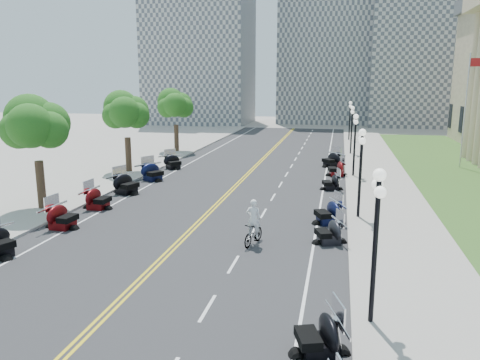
# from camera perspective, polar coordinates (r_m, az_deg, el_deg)

# --- Properties ---
(ground) EXTENTS (160.00, 160.00, 0.00)m
(ground) POSITION_cam_1_polar(r_m,az_deg,el_deg) (24.63, -6.04, -6.17)
(ground) COLOR gray
(road) EXTENTS (16.00, 90.00, 0.01)m
(road) POSITION_cam_1_polar(r_m,az_deg,el_deg) (33.93, -0.83, -1.03)
(road) COLOR #333335
(road) RESTS_ON ground
(centerline_yellow_a) EXTENTS (0.12, 90.00, 0.00)m
(centerline_yellow_a) POSITION_cam_1_polar(r_m,az_deg,el_deg) (33.95, -1.03, -1.01)
(centerline_yellow_a) COLOR yellow
(centerline_yellow_a) RESTS_ON road
(centerline_yellow_b) EXTENTS (0.12, 90.00, 0.00)m
(centerline_yellow_b) POSITION_cam_1_polar(r_m,az_deg,el_deg) (33.90, -0.63, -1.03)
(centerline_yellow_b) COLOR yellow
(centerline_yellow_b) RESTS_ON road
(edge_line_north) EXTENTS (0.12, 90.00, 0.00)m
(edge_line_north) POSITION_cam_1_polar(r_m,az_deg,el_deg) (33.13, 10.03, -1.52)
(edge_line_north) COLOR white
(edge_line_north) RESTS_ON road
(edge_line_south) EXTENTS (0.12, 90.00, 0.00)m
(edge_line_south) POSITION_cam_1_polar(r_m,az_deg,el_deg) (35.87, -10.85, -0.52)
(edge_line_south) COLOR white
(edge_line_south) RESTS_ON road
(lane_dash_4) EXTENTS (0.12, 2.00, 0.00)m
(lane_dash_4) POSITION_cam_1_polar(r_m,az_deg,el_deg) (16.68, -3.98, -15.30)
(lane_dash_4) COLOR white
(lane_dash_4) RESTS_ON road
(lane_dash_5) EXTENTS (0.12, 2.00, 0.00)m
(lane_dash_5) POSITION_cam_1_polar(r_m,az_deg,el_deg) (20.20, -0.81, -10.23)
(lane_dash_5) COLOR white
(lane_dash_5) RESTS_ON road
(lane_dash_6) EXTENTS (0.12, 2.00, 0.00)m
(lane_dash_6) POSITION_cam_1_polar(r_m,az_deg,el_deg) (23.87, 1.34, -6.67)
(lane_dash_6) COLOR white
(lane_dash_6) RESTS_ON road
(lane_dash_7) EXTENTS (0.12, 2.00, 0.00)m
(lane_dash_7) POSITION_cam_1_polar(r_m,az_deg,el_deg) (27.63, 2.88, -4.07)
(lane_dash_7) COLOR white
(lane_dash_7) RESTS_ON road
(lane_dash_8) EXTENTS (0.12, 2.00, 0.00)m
(lane_dash_8) POSITION_cam_1_polar(r_m,az_deg,el_deg) (31.45, 4.05, -2.09)
(lane_dash_8) COLOR white
(lane_dash_8) RESTS_ON road
(lane_dash_9) EXTENTS (0.12, 2.00, 0.00)m
(lane_dash_9) POSITION_cam_1_polar(r_m,az_deg,el_deg) (35.31, 4.96, -0.55)
(lane_dash_9) COLOR white
(lane_dash_9) RESTS_ON road
(lane_dash_10) EXTENTS (0.12, 2.00, 0.00)m
(lane_dash_10) POSITION_cam_1_polar(r_m,az_deg,el_deg) (39.20, 5.69, 0.70)
(lane_dash_10) COLOR white
(lane_dash_10) RESTS_ON road
(lane_dash_11) EXTENTS (0.12, 2.00, 0.00)m
(lane_dash_11) POSITION_cam_1_polar(r_m,az_deg,el_deg) (43.11, 6.29, 1.71)
(lane_dash_11) COLOR white
(lane_dash_11) RESTS_ON road
(lane_dash_12) EXTENTS (0.12, 2.00, 0.00)m
(lane_dash_12) POSITION_cam_1_polar(r_m,az_deg,el_deg) (47.04, 6.79, 2.56)
(lane_dash_12) COLOR white
(lane_dash_12) RESTS_ON road
(lane_dash_13) EXTENTS (0.12, 2.00, 0.00)m
(lane_dash_13) POSITION_cam_1_polar(r_m,az_deg,el_deg) (50.97, 7.22, 3.28)
(lane_dash_13) COLOR white
(lane_dash_13) RESTS_ON road
(lane_dash_14) EXTENTS (0.12, 2.00, 0.00)m
(lane_dash_14) POSITION_cam_1_polar(r_m,az_deg,el_deg) (54.92, 7.58, 3.89)
(lane_dash_14) COLOR white
(lane_dash_14) RESTS_ON road
(lane_dash_15) EXTENTS (0.12, 2.00, 0.00)m
(lane_dash_15) POSITION_cam_1_polar(r_m,az_deg,el_deg) (58.87, 7.89, 4.42)
(lane_dash_15) COLOR white
(lane_dash_15) RESTS_ON road
(lane_dash_16) EXTENTS (0.12, 2.00, 0.00)m
(lane_dash_16) POSITION_cam_1_polar(r_m,az_deg,el_deg) (62.83, 8.17, 4.89)
(lane_dash_16) COLOR white
(lane_dash_16) RESTS_ON road
(lane_dash_17) EXTENTS (0.12, 2.00, 0.00)m
(lane_dash_17) POSITION_cam_1_polar(r_m,az_deg,el_deg) (66.79, 8.41, 5.29)
(lane_dash_17) COLOR white
(lane_dash_17) RESTS_ON road
(lane_dash_18) EXTENTS (0.12, 2.00, 0.00)m
(lane_dash_18) POSITION_cam_1_polar(r_m,az_deg,el_deg) (70.76, 8.63, 5.66)
(lane_dash_18) COLOR white
(lane_dash_18) RESTS_ON road
(lane_dash_19) EXTENTS (0.12, 2.00, 0.00)m
(lane_dash_19) POSITION_cam_1_polar(r_m,az_deg,el_deg) (74.73, 8.82, 5.98)
(lane_dash_19) COLOR white
(lane_dash_19) RESTS_ON road
(sidewalk_north) EXTENTS (5.00, 90.00, 0.15)m
(sidewalk_north) POSITION_cam_1_polar(r_m,az_deg,el_deg) (33.25, 17.11, -1.72)
(sidewalk_north) COLOR #9E9991
(sidewalk_north) RESTS_ON ground
(sidewalk_south) EXTENTS (5.00, 90.00, 0.15)m
(sidewalk_south) POSITION_cam_1_polar(r_m,az_deg,el_deg) (37.62, -16.62, -0.13)
(sidewalk_south) COLOR #9E9991
(sidewalk_south) RESTS_ON ground
(lawn) EXTENTS (9.00, 60.00, 0.10)m
(lawn) POSITION_cam_1_polar(r_m,az_deg,el_deg) (42.17, 25.71, 0.41)
(lawn) COLOR #356023
(lawn) RESTS_ON ground
(distant_block_a) EXTENTS (18.00, 14.00, 26.00)m
(distant_block_a) POSITION_cam_1_polar(r_m,az_deg,el_deg) (88.13, -4.90, 15.43)
(distant_block_a) COLOR gray
(distant_block_a) RESTS_ON ground
(distant_block_b) EXTENTS (16.00, 12.00, 30.00)m
(distant_block_b) POSITION_cam_1_polar(r_m,az_deg,el_deg) (90.59, 10.29, 16.46)
(distant_block_b) COLOR gray
(distant_block_b) RESTS_ON ground
(distant_block_c) EXTENTS (20.00, 14.00, 22.00)m
(distant_block_c) POSITION_cam_1_polar(r_m,az_deg,el_deg) (88.51, 22.16, 13.30)
(distant_block_c) COLOR gray
(distant_block_c) RESTS_ON ground
(street_lamp_1) EXTENTS (0.50, 1.20, 4.90)m
(street_lamp_1) POSITION_cam_1_polar(r_m,az_deg,el_deg) (15.14, 16.13, -7.98)
(street_lamp_1) COLOR black
(street_lamp_1) RESTS_ON sidewalk_north
(street_lamp_2) EXTENTS (0.50, 1.20, 4.90)m
(street_lamp_2) POSITION_cam_1_polar(r_m,az_deg,el_deg) (26.73, 14.44, 0.72)
(street_lamp_2) COLOR black
(street_lamp_2) RESTS_ON sidewalk_north
(street_lamp_3) EXTENTS (0.50, 1.20, 4.90)m
(street_lamp_3) POSITION_cam_1_polar(r_m,az_deg,el_deg) (38.58, 13.79, 4.12)
(street_lamp_3) COLOR black
(street_lamp_3) RESTS_ON sidewalk_north
(street_lamp_4) EXTENTS (0.50, 1.20, 4.90)m
(street_lamp_4) POSITION_cam_1_polar(r_m,az_deg,el_deg) (50.49, 13.44, 5.92)
(street_lamp_4) COLOR black
(street_lamp_4) RESTS_ON sidewalk_north
(street_lamp_5) EXTENTS (0.50, 1.20, 4.90)m
(street_lamp_5) POSITION_cam_1_polar(r_m,az_deg,el_deg) (62.44, 13.22, 7.04)
(street_lamp_5) COLOR black
(street_lamp_5) RESTS_ON sidewalk_north
(flagpole) EXTENTS (1.10, 0.20, 10.00)m
(flagpole) POSITION_cam_1_polar(r_m,az_deg,el_deg) (45.56, 25.74, 7.48)
(flagpole) COLOR silver
(flagpole) RESTS_ON ground
(tree_2) EXTENTS (4.80, 4.80, 9.20)m
(tree_2) POSITION_cam_1_polar(r_m,az_deg,el_deg) (29.95, -23.61, 5.44)
(tree_2) COLOR #235619
(tree_2) RESTS_ON sidewalk_south
(tree_3) EXTENTS (4.80, 4.80, 9.20)m
(tree_3) POSITION_cam_1_polar(r_m,az_deg,el_deg) (40.28, -13.67, 7.53)
(tree_3) COLOR #235619
(tree_3) RESTS_ON sidewalk_south
(tree_4) EXTENTS (4.80, 4.80, 9.20)m
(tree_4) POSITION_cam_1_polar(r_m,az_deg,el_deg) (51.34, -7.85, 8.64)
(tree_4) COLOR #235619
(tree_4) RESTS_ON sidewalk_south
(motorcycle_n_3) EXTENTS (2.41, 2.41, 1.33)m
(motorcycle_n_3) POSITION_cam_1_polar(r_m,az_deg,el_deg) (14.07, 9.57, -17.94)
(motorcycle_n_3) COLOR black
(motorcycle_n_3) RESTS_ON road
(motorcycle_n_5) EXTENTS (2.38, 2.38, 1.29)m
(motorcycle_n_5) POSITION_cam_1_polar(r_m,az_deg,el_deg) (22.88, 10.81, -6.06)
(motorcycle_n_5) COLOR black
(motorcycle_n_5) RESTS_ON road
(motorcycle_n_6) EXTENTS (2.66, 2.66, 1.41)m
(motorcycle_n_6) POSITION_cam_1_polar(r_m,az_deg,el_deg) (25.92, 10.71, -3.76)
(motorcycle_n_6) COLOR black
(motorcycle_n_6) RESTS_ON road
(motorcycle_n_8) EXTENTS (2.17, 2.17, 1.26)m
(motorcycle_n_8) POSITION_cam_1_polar(r_m,az_deg,el_deg) (33.99, 11.06, -0.15)
(motorcycle_n_8) COLOR black
(motorcycle_n_8) RESTS_ON road
(motorcycle_n_9) EXTENTS (2.31, 2.31, 1.39)m
(motorcycle_n_9) POSITION_cam_1_polar(r_m,az_deg,el_deg) (39.08, 11.68, 1.49)
(motorcycle_n_9) COLOR #590A0C
(motorcycle_n_9) RESTS_ON road
(motorcycle_n_10) EXTENTS (2.94, 2.94, 1.46)m
(motorcycle_n_10) POSITION_cam_1_polar(r_m,az_deg,el_deg) (43.20, 11.07, 2.55)
(motorcycle_n_10) COLOR black
(motorcycle_n_10) RESTS_ON road
(motorcycle_s_5) EXTENTS (2.20, 2.20, 1.43)m
(motorcycle_s_5) POSITION_cam_1_polar(r_m,az_deg,el_deg) (26.39, -20.86, -4.05)
(motorcycle_s_5) COLOR #590A0C
(motorcycle_s_5) RESTS_ON road
(motorcycle_s_6) EXTENTS (2.13, 2.13, 1.43)m
(motorcycle_s_6) POSITION_cam_1_polar(r_m,az_deg,el_deg) (29.70, -16.95, -2.05)
(motorcycle_s_6) COLOR #590A0C
(motorcycle_s_6) RESTS_ON road
(motorcycle_s_7) EXTENTS (2.84, 2.84, 1.54)m
(motorcycle_s_7) POSITION_cam_1_polar(r_m,az_deg,el_deg) (33.13, -13.71, -0.34)
(motorcycle_s_7) COLOR black
(motorcycle_s_7) RESTS_ON road
(motorcycle_s_8) EXTENTS (2.99, 2.99, 1.52)m
(motorcycle_s_8) POSITION_cam_1_polar(r_m,az_deg,el_deg) (37.11, -10.61, 1.08)
(motorcycle_s_8) COLOR black
(motorcycle_s_8) RESTS_ON road
(motorcycle_s_9) EXTENTS (2.79, 2.79, 1.38)m
(motorcycle_s_9) POSITION_cam_1_polar(r_m,az_deg,el_deg) (41.82, -8.17, 2.29)
(motorcycle_s_9) COLOR black
(motorcycle_s_9) RESTS_ON road
(bicycle) EXTENTS (1.01, 1.92, 1.11)m
(bicycle) POSITION_cam_1_polar(r_m,az_deg,el_deg) (22.30, 1.64, -6.56)
(bicycle) COLOR #A51414
(bicycle) RESTS_ON road
(cyclist_rider) EXTENTS (0.69, 0.45, 1.89)m
(cyclist_rider) POSITION_cam_1_polar(r_m,az_deg,el_deg) (21.87, 1.67, -2.83)
(cyclist_rider) COLOR white
(cyclist_rider) RESTS_ON bicycle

